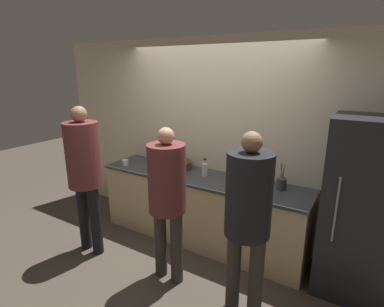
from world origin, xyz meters
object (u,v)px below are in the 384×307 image
object	(u,v)px
cup_white	(125,163)
person_right	(248,209)
person_left	(84,166)
person_center	(167,191)
bottle_clear	(205,169)
fruit_bowl	(178,165)
refrigerator	(364,210)
utensil_crock	(281,183)

from	to	relation	value
cup_white	person_right	bearing A→B (deg)	-18.74
person_left	cup_white	world-z (taller)	person_left
person_center	bottle_clear	xyz separation A→B (m)	(-0.05, 0.87, -0.03)
person_right	person_left	bearing A→B (deg)	-178.76
person_right	fruit_bowl	bearing A→B (deg)	144.37
person_left	bottle_clear	size ratio (longest dim) A/B	7.80
refrigerator	person_right	world-z (taller)	refrigerator
person_left	bottle_clear	bearing A→B (deg)	41.61
person_right	utensil_crock	distance (m)	0.99
bottle_clear	fruit_bowl	bearing A→B (deg)	170.61
person_left	person_right	distance (m)	2.01
person_right	bottle_clear	xyz separation A→B (m)	(-0.93, 0.92, -0.07)
fruit_bowl	cup_white	xyz separation A→B (m)	(-0.71, -0.28, -0.01)
person_left	bottle_clear	xyz separation A→B (m)	(1.08, 0.96, -0.12)
person_left	person_center	world-z (taller)	person_left
utensil_crock	bottle_clear	distance (m)	0.95
cup_white	utensil_crock	bearing A→B (deg)	7.42
refrigerator	person_right	xyz separation A→B (m)	(-0.85, -0.88, 0.16)
bottle_clear	cup_white	xyz separation A→B (m)	(-1.16, -0.20, -0.05)
person_left	cup_white	distance (m)	0.78
fruit_bowl	utensil_crock	size ratio (longest dim) A/B	1.20
person_left	person_center	size ratio (longest dim) A/B	1.08
refrigerator	person_right	size ratio (longest dim) A/B	1.04
utensil_crock	person_left	bearing A→B (deg)	-153.07
refrigerator	bottle_clear	size ratio (longest dim) A/B	7.74
fruit_bowl	bottle_clear	distance (m)	0.46
person_left	cup_white	xyz separation A→B (m)	(-0.09, 0.75, -0.17)
person_left	person_right	world-z (taller)	person_left
person_right	utensil_crock	bearing A→B (deg)	89.04
fruit_bowl	cup_white	size ratio (longest dim) A/B	4.02
refrigerator	utensil_crock	size ratio (longest dim) A/B	5.99
bottle_clear	utensil_crock	bearing A→B (deg)	4.23
person_left	cup_white	size ratio (longest dim) A/B	20.29
refrigerator	person_left	world-z (taller)	person_left
person_left	utensil_crock	size ratio (longest dim) A/B	6.04
bottle_clear	person_left	bearing A→B (deg)	-138.39
utensil_crock	cup_white	distance (m)	2.13
refrigerator	person_center	size ratio (longest dim) A/B	1.08
person_right	utensil_crock	xyz separation A→B (m)	(0.02, 0.98, -0.09)
utensil_crock	person_right	bearing A→B (deg)	-90.96
person_right	person_center	bearing A→B (deg)	177.13
utensil_crock	refrigerator	bearing A→B (deg)	-7.18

